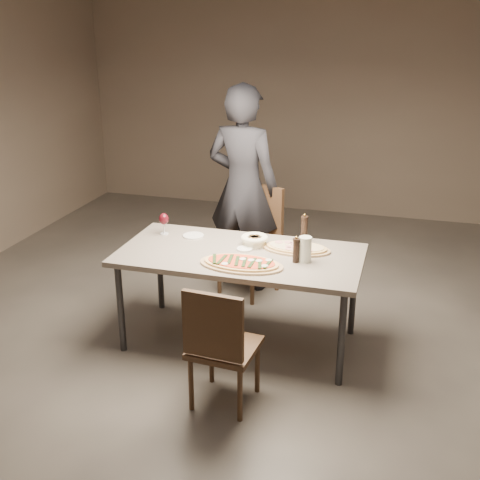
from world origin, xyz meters
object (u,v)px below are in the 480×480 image
(pepper_mill_left, at_px, (296,250))
(chair_far, at_px, (255,233))
(bread_basket, at_px, (255,240))
(chair_near, at_px, (220,342))
(carafe, at_px, (305,249))
(ham_pizza, at_px, (296,248))
(dining_table, at_px, (240,260))
(diner, at_px, (243,188))
(zucchini_pizza, at_px, (242,263))

(pepper_mill_left, bearing_deg, chair_far, 118.90)
(bread_basket, height_order, pepper_mill_left, pepper_mill_left)
(pepper_mill_left, distance_m, chair_far, 1.23)
(bread_basket, height_order, chair_near, chair_near)
(carafe, bearing_deg, ham_pizza, 116.17)
(dining_table, relative_size, carafe, 9.62)
(ham_pizza, xyz_separation_m, diner, (-0.67, 0.89, 0.17))
(ham_pizza, height_order, pepper_mill_left, pepper_mill_left)
(ham_pizza, distance_m, bread_basket, 0.33)
(chair_near, bearing_deg, chair_far, 102.30)
(carafe, bearing_deg, chair_near, -115.21)
(ham_pizza, height_order, carafe, carafe)
(dining_table, bearing_deg, chair_far, 98.32)
(dining_table, height_order, pepper_mill_left, pepper_mill_left)
(ham_pizza, distance_m, pepper_mill_left, 0.25)
(carafe, relative_size, chair_far, 0.19)
(ham_pizza, bearing_deg, zucchini_pizza, -115.96)
(zucchini_pizza, bearing_deg, bread_basket, 100.50)
(zucchini_pizza, relative_size, carafe, 3.22)
(chair_far, height_order, diner, diner)
(pepper_mill_left, relative_size, diner, 0.11)
(bread_basket, bearing_deg, ham_pizza, -2.21)
(ham_pizza, bearing_deg, dining_table, -144.78)
(pepper_mill_left, bearing_deg, dining_table, 171.36)
(bread_basket, xyz_separation_m, diner, (-0.34, 0.87, 0.14))
(ham_pizza, relative_size, chair_far, 0.52)
(zucchini_pizza, bearing_deg, chair_far, 108.76)
(zucchini_pizza, distance_m, chair_near, 0.68)
(ham_pizza, bearing_deg, chair_far, 135.69)
(carafe, bearing_deg, dining_table, 175.82)
(ham_pizza, height_order, chair_far, chair_far)
(carafe, height_order, chair_near, carafe)
(dining_table, distance_m, bread_basket, 0.22)
(dining_table, bearing_deg, pepper_mill_left, -8.64)
(zucchini_pizza, bearing_deg, ham_pizza, 60.21)
(ham_pizza, relative_size, bread_basket, 2.42)
(dining_table, height_order, chair_far, chair_far)
(zucchini_pizza, xyz_separation_m, bread_basket, (-0.02, 0.41, 0.03))
(pepper_mill_left, height_order, diner, diner)
(chair_near, bearing_deg, dining_table, 101.87)
(chair_far, bearing_deg, pepper_mill_left, 141.17)
(bread_basket, distance_m, chair_far, 0.86)
(ham_pizza, xyz_separation_m, bread_basket, (-0.33, 0.01, 0.03))
(dining_table, relative_size, chair_near, 2.08)
(dining_table, distance_m, zucchini_pizza, 0.26)
(chair_far, distance_m, diner, 0.42)
(ham_pizza, bearing_deg, diner, 139.20)
(chair_near, relative_size, diner, 0.46)
(pepper_mill_left, distance_m, chair_near, 0.92)
(chair_near, distance_m, chair_far, 1.84)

